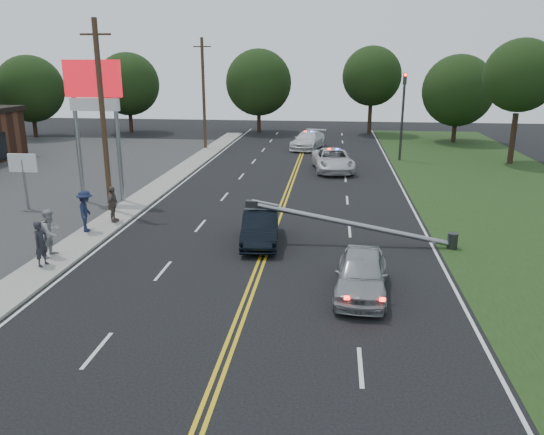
# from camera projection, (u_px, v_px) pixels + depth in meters

# --- Properties ---
(ground) EXTENTS (120.00, 120.00, 0.00)m
(ground) POSITION_uv_depth(u_px,v_px,m) (238.00, 324.00, 16.54)
(ground) COLOR black
(ground) RESTS_ON ground
(sidewalk) EXTENTS (1.80, 70.00, 0.12)m
(sidewalk) POSITION_uv_depth(u_px,v_px,m) (110.00, 222.00, 26.98)
(sidewalk) COLOR gray
(sidewalk) RESTS_ON ground
(centerline_yellow) EXTENTS (0.36, 80.00, 0.00)m
(centerline_yellow) POSITION_uv_depth(u_px,v_px,m) (274.00, 228.00, 26.06)
(centerline_yellow) COLOR gold
(centerline_yellow) RESTS_ON ground
(pylon_sign) EXTENTS (3.20, 0.35, 8.00)m
(pylon_sign) POSITION_uv_depth(u_px,v_px,m) (94.00, 97.00, 29.35)
(pylon_sign) COLOR gray
(pylon_sign) RESTS_ON ground
(small_sign) EXTENTS (1.60, 0.14, 3.10)m
(small_sign) POSITION_uv_depth(u_px,v_px,m) (23.00, 168.00, 28.87)
(small_sign) COLOR gray
(small_sign) RESTS_ON ground
(traffic_signal) EXTENTS (0.28, 0.41, 7.05)m
(traffic_signal) POSITION_uv_depth(u_px,v_px,m) (403.00, 109.00, 43.02)
(traffic_signal) COLOR #2D2D30
(traffic_signal) RESTS_ON ground
(fallen_streetlight) EXTENTS (9.36, 0.44, 1.91)m
(fallen_streetlight) POSITION_uv_depth(u_px,v_px,m) (363.00, 226.00, 23.44)
(fallen_streetlight) COLOR #2D2D30
(fallen_streetlight) RESTS_ON ground
(utility_pole_mid) EXTENTS (1.60, 0.28, 10.00)m
(utility_pole_mid) POSITION_uv_depth(u_px,v_px,m) (103.00, 118.00, 27.56)
(utility_pole_mid) COLOR #382619
(utility_pole_mid) RESTS_ON ground
(utility_pole_far) EXTENTS (1.60, 0.28, 10.00)m
(utility_pole_far) POSITION_uv_depth(u_px,v_px,m) (204.00, 94.00, 48.53)
(utility_pole_far) COLOR #382619
(utility_pole_far) RESTS_ON ground
(tree_4) EXTENTS (7.00, 7.00, 8.63)m
(tree_4) POSITION_uv_depth(u_px,v_px,m) (30.00, 89.00, 56.36)
(tree_4) COLOR black
(tree_4) RESTS_ON ground
(tree_5) EXTENTS (6.99, 6.99, 8.98)m
(tree_5) POSITION_uv_depth(u_px,v_px,m) (128.00, 84.00, 59.88)
(tree_5) COLOR black
(tree_5) RESTS_ON ground
(tree_6) EXTENTS (7.43, 7.43, 9.36)m
(tree_6) POSITION_uv_depth(u_px,v_px,m) (259.00, 83.00, 60.00)
(tree_6) COLOR black
(tree_6) RESTS_ON ground
(tree_7) EXTENTS (6.50, 6.50, 9.63)m
(tree_7) POSITION_uv_depth(u_px,v_px,m) (372.00, 76.00, 58.46)
(tree_7) COLOR black
(tree_7) RESTS_ON ground
(tree_8) EXTENTS (7.05, 7.05, 8.67)m
(tree_8) POSITION_uv_depth(u_px,v_px,m) (458.00, 91.00, 52.74)
(tree_8) COLOR black
(tree_8) RESTS_ON ground
(tree_9) EXTENTS (5.61, 5.61, 9.68)m
(tree_9) POSITION_uv_depth(u_px,v_px,m) (521.00, 76.00, 40.87)
(tree_9) COLOR black
(tree_9) RESTS_ON ground
(crashed_sedan) EXTENTS (1.94, 4.57, 1.47)m
(crashed_sedan) POSITION_uv_depth(u_px,v_px,m) (260.00, 227.00, 23.82)
(crashed_sedan) COLOR black
(crashed_sedan) RESTS_ON ground
(waiting_sedan) EXTENTS (2.12, 4.53, 1.50)m
(waiting_sedan) POSITION_uv_depth(u_px,v_px,m) (361.00, 274.00, 18.52)
(waiting_sedan) COLOR #9B9EA2
(waiting_sedan) RESTS_ON ground
(emergency_a) EXTENTS (3.49, 6.20, 1.64)m
(emergency_a) POSITION_uv_depth(u_px,v_px,m) (333.00, 160.00, 39.69)
(emergency_a) COLOR silver
(emergency_a) RESTS_ON ground
(emergency_b) EXTENTS (3.57, 6.04, 1.64)m
(emergency_b) POSITION_uv_depth(u_px,v_px,m) (308.00, 140.00, 49.70)
(emergency_b) COLOR silver
(emergency_b) RESTS_ON ground
(bystander_a) EXTENTS (0.55, 0.73, 1.82)m
(bystander_a) POSITION_uv_depth(u_px,v_px,m) (41.00, 244.00, 20.77)
(bystander_a) COLOR #24242C
(bystander_a) RESTS_ON sidewalk
(bystander_b) EXTENTS (0.89, 1.07, 2.00)m
(bystander_b) POSITION_uv_depth(u_px,v_px,m) (51.00, 233.00, 21.82)
(bystander_b) COLOR #A1A1A6
(bystander_b) RESTS_ON sidewalk
(bystander_c) EXTENTS (1.07, 1.44, 1.99)m
(bystander_c) POSITION_uv_depth(u_px,v_px,m) (86.00, 211.00, 25.00)
(bystander_c) COLOR #19203E
(bystander_c) RESTS_ON sidewalk
(bystander_d) EXTENTS (0.47, 1.08, 1.82)m
(bystander_d) POSITION_uv_depth(u_px,v_px,m) (113.00, 204.00, 26.53)
(bystander_d) COLOR #62544F
(bystander_d) RESTS_ON sidewalk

